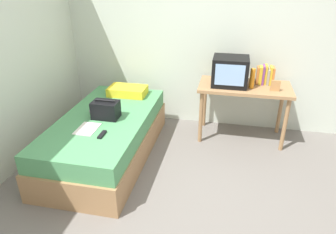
# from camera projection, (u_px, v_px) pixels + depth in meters

# --- Properties ---
(ground_plane) EXTENTS (8.00, 8.00, 0.00)m
(ground_plane) POSITION_uv_depth(u_px,v_px,m) (179.00, 211.00, 2.94)
(ground_plane) COLOR slate
(wall_back) EXTENTS (5.20, 0.10, 2.60)m
(wall_back) POSITION_uv_depth(u_px,v_px,m) (207.00, 34.00, 4.12)
(wall_back) COLOR silver
(wall_back) RESTS_ON ground
(bed) EXTENTS (1.00, 2.00, 0.53)m
(bed) POSITION_uv_depth(u_px,v_px,m) (107.00, 137.00, 3.69)
(bed) COLOR #9E754C
(bed) RESTS_ON ground
(desk) EXTENTS (1.16, 0.60, 0.75)m
(desk) POSITION_uv_depth(u_px,v_px,m) (244.00, 92.00, 3.95)
(desk) COLOR #9E754C
(desk) RESTS_ON ground
(tv) EXTENTS (0.44, 0.39, 0.36)m
(tv) POSITION_uv_depth(u_px,v_px,m) (230.00, 71.00, 3.85)
(tv) COLOR black
(tv) RESTS_ON desk
(water_bottle) EXTENTS (0.06, 0.06, 0.25)m
(water_bottle) POSITION_uv_depth(u_px,v_px,m) (252.00, 78.00, 3.77)
(water_bottle) COLOR orange
(water_bottle) RESTS_ON desk
(book_row) EXTENTS (0.21, 0.16, 0.25)m
(book_row) POSITION_uv_depth(u_px,v_px,m) (265.00, 75.00, 3.91)
(book_row) COLOR #CC7233
(book_row) RESTS_ON desk
(picture_frame) EXTENTS (0.11, 0.02, 0.13)m
(picture_frame) POSITION_uv_depth(u_px,v_px,m) (275.00, 86.00, 3.70)
(picture_frame) COLOR #B27F4C
(picture_frame) RESTS_ON desk
(pillow) EXTENTS (0.51, 0.31, 0.11)m
(pillow) POSITION_uv_depth(u_px,v_px,m) (128.00, 91.00, 4.17)
(pillow) COLOR yellow
(pillow) RESTS_ON bed
(handbag) EXTENTS (0.30, 0.20, 0.22)m
(handbag) POSITION_uv_depth(u_px,v_px,m) (106.00, 110.00, 3.51)
(handbag) COLOR black
(handbag) RESTS_ON bed
(magazine) EXTENTS (0.21, 0.29, 0.01)m
(magazine) POSITION_uv_depth(u_px,v_px,m) (87.00, 129.00, 3.29)
(magazine) COLOR white
(magazine) RESTS_ON bed
(remote_dark) EXTENTS (0.04, 0.16, 0.02)m
(remote_dark) POSITION_uv_depth(u_px,v_px,m) (102.00, 135.00, 3.17)
(remote_dark) COLOR black
(remote_dark) RESTS_ON bed
(remote_silver) EXTENTS (0.04, 0.14, 0.02)m
(remote_silver) POSITION_uv_depth(u_px,v_px,m) (93.00, 109.00, 3.74)
(remote_silver) COLOR #B7B7BC
(remote_silver) RESTS_ON bed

